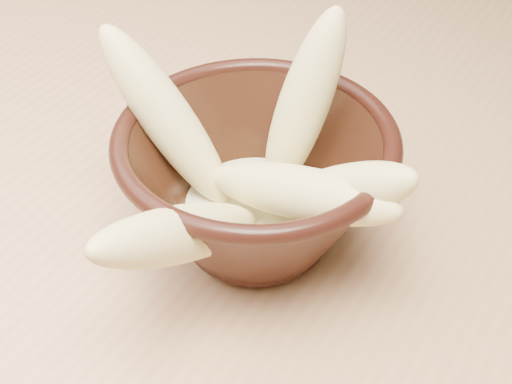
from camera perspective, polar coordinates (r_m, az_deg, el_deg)
table at (r=0.61m, az=4.96°, el=-4.54°), size 1.20×0.80×0.75m
bowl at (r=0.46m, az=0.00°, el=0.78°), size 0.18×0.18×0.10m
milk_puddle at (r=0.48m, az=0.00°, el=-1.41°), size 0.10×0.10×0.01m
banana_upright at (r=0.46m, az=3.85°, el=7.04°), size 0.06×0.08×0.13m
banana_left at (r=0.46m, az=-7.17°, el=5.94°), size 0.11×0.03×0.13m
banana_right at (r=0.43m, az=6.78°, el=-0.04°), size 0.12×0.05×0.10m
banana_across at (r=0.43m, az=3.49°, el=-0.04°), size 0.14×0.04×0.07m
banana_front at (r=0.40m, az=-5.89°, el=-3.34°), size 0.05×0.15×0.11m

